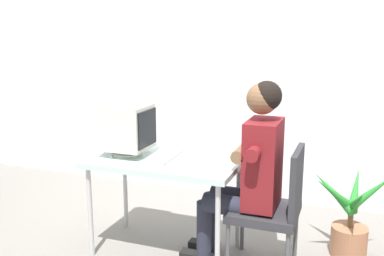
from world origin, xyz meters
TOP-DOWN VIEW (x-y plane):
  - ground_plane at (0.00, 0.00)m, footprint 12.00×12.00m
  - wall_back at (0.30, 1.40)m, footprint 8.00×0.10m
  - desk at (0.00, 0.00)m, footprint 1.11×0.65m
  - crt_monitor at (-0.31, -0.00)m, footprint 0.35×0.33m
  - keyboard at (-0.01, 0.03)m, footprint 0.17×0.45m
  - office_chair at (0.82, 0.03)m, footprint 0.47×0.47m
  - person_seated at (0.64, 0.03)m, footprint 0.69×0.57m
  - potted_plant at (1.32, 0.42)m, footprint 0.64×0.70m

SIDE VIEW (x-z plane):
  - ground_plane at x=0.00m, z-range 0.00..0.00m
  - potted_plant at x=1.32m, z-range -0.06..0.63m
  - office_chair at x=0.82m, z-range 0.04..0.94m
  - desk at x=0.00m, z-range 0.31..1.05m
  - person_seated at x=0.64m, z-range 0.06..1.41m
  - keyboard at x=-0.01m, z-range 0.74..0.77m
  - crt_monitor at x=-0.31m, z-range 0.76..1.15m
  - wall_back at x=0.30m, z-range 0.00..3.00m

